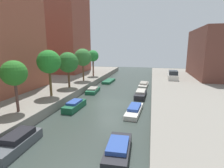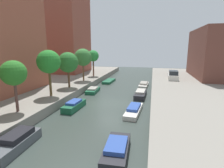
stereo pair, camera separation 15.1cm
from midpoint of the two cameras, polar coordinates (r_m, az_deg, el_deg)
The scene contains 18 objects.
ground_plane at distance 21.52m, azimuth -0.75°, elevation -6.45°, with size 84.00×84.00×0.00m, color #333D38.
quay_left at distance 28.81m, azimuth -31.14°, elevation -2.45°, with size 20.00×64.00×1.00m, color gray.
apartment_tower_far at distance 44.48m, azimuth -15.69°, elevation 17.30°, with size 10.00×10.47×20.68m, color brown.
low_block_right at distance 40.10m, azimuth 32.60°, elevation 8.44°, with size 10.00×14.87×9.35m, color brown.
street_tree_1 at distance 17.59m, azimuth -29.33°, elevation 3.06°, with size 2.24×2.24×4.68m.
street_tree_2 at distance 21.84m, azimuth -19.84°, elevation 6.80°, with size 2.75×2.75×5.51m.
street_tree_3 at distance 26.01m, azimuth -14.04°, elevation 6.83°, with size 2.94×2.94×5.14m.
street_tree_4 at distance 31.01m, azimuth -9.37°, elevation 8.58°, with size 3.01×3.01×5.61m.
street_tree_5 at distance 36.03m, azimuth -6.08°, elevation 9.07°, with size 2.30×2.30×5.28m.
parked_car at distance 34.25m, azimuth 19.48°, elevation 2.61°, with size 1.94×4.48×1.63m.
moored_boat_left_1 at distance 13.99m, azimuth -28.76°, elevation -16.42°, with size 1.60×3.97×1.09m.
moored_boat_left_2 at distance 20.02m, azimuth -12.09°, elevation -6.88°, with size 1.43×3.70×0.95m.
moored_boat_left_3 at distance 27.02m, azimuth -6.11°, elevation -2.04°, with size 1.67×3.74×0.72m.
moored_boat_left_4 at distance 34.61m, azimuth -0.88°, elevation 0.93°, with size 1.76×4.60×0.44m.
moored_boat_right_1 at distance 11.74m, azimuth 1.88°, elevation -20.80°, with size 1.63×3.74×0.95m.
moored_boat_right_2 at distance 18.65m, azimuth 7.37°, elevation -8.46°, with size 1.63×4.65×0.74m.
moored_boat_right_3 at distance 24.71m, azimuth 9.51°, elevation -3.22°, with size 1.53×4.55×0.93m.
moored_boat_right_4 at distance 31.26m, azimuth 10.48°, elevation -0.24°, with size 1.63×4.51×0.78m.
Camera 2 is at (5.02, -19.82, 6.73)m, focal length 27.91 mm.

